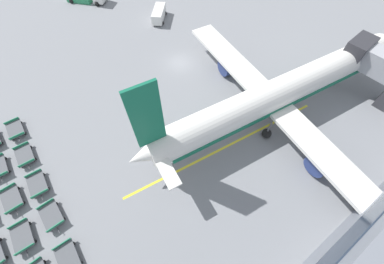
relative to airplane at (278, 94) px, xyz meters
The scene contains 11 objects.
ground_plane 16.44m from the airplane, 164.28° to the right, with size 500.00×500.00×0.00m, color gray.
airplane is the anchor object (origin of this frame).
service_van 28.00m from the airplane, behind, with size 5.05×4.74×1.93m.
baggage_dolly_row_mid_b_col_c 32.36m from the airplane, 103.53° to the right, with size 3.66×1.96×0.92m.
baggage_dolly_row_mid_b_col_d 31.66m from the airplane, 95.43° to the right, with size 3.63×1.89×0.92m.
baggage_dolly_row_far_col_a 33.46m from the airplane, 120.14° to the right, with size 3.62×1.88×0.92m.
baggage_dolly_row_far_col_b 31.44m from the airplane, 112.92° to the right, with size 3.63×1.89×0.92m.
baggage_dolly_row_far_col_c 29.78m from the airplane, 104.90° to the right, with size 3.64×1.92×0.92m.
baggage_dolly_row_far_col_d 28.78m from the airplane, 96.71° to the right, with size 3.67×1.99×0.92m.
baggage_dolly_row_far_col_e 28.58m from the airplane, 87.07° to the right, with size 3.62×1.87×0.92m.
stand_guidance_stripe 9.07m from the airplane, 85.14° to the right, with size 3.39×26.86×0.01m.
Camera 1 is at (25.48, -15.91, 25.28)m, focal length 22.00 mm.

